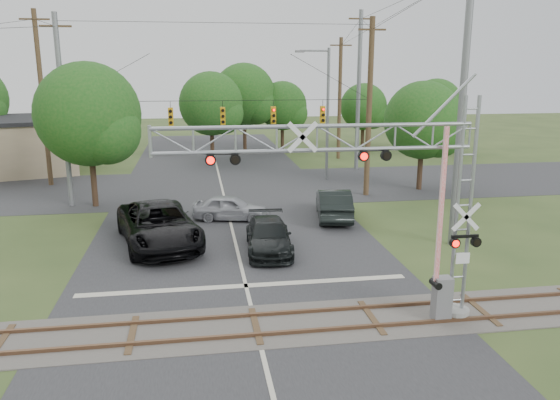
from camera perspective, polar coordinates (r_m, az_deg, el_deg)
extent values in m
plane|color=#32451F|center=(16.87, -1.75, -16.15)|extent=(160.00, 160.00, 0.00)
cube|color=#2B2B2D|center=(25.98, -4.52, -5.17)|extent=(14.00, 90.00, 0.02)
cube|color=#2B2B2D|center=(39.46, -6.11, 1.36)|extent=(90.00, 12.00, 0.02)
cube|color=#4C4742|center=(18.61, -2.54, -13.06)|extent=(90.00, 3.20, 0.05)
cube|color=brown|center=(17.94, -2.28, -13.88)|extent=(90.00, 0.12, 0.14)
cube|color=brown|center=(19.22, -2.79, -11.91)|extent=(90.00, 0.12, 0.14)
cylinder|color=gray|center=(20.15, 17.82, -11.13)|extent=(0.94, 0.94, 0.31)
cube|color=silver|center=(19.10, 18.56, -5.79)|extent=(0.47, 0.03, 0.37)
cube|color=slate|center=(19.46, 16.55, -9.91)|extent=(0.58, 0.47, 1.57)
cube|color=red|center=(18.33, 16.49, -0.79)|extent=(0.15, 0.09, 5.24)
cylinder|color=slate|center=(35.47, -21.69, 8.48)|extent=(0.32, 0.32, 11.50)
cylinder|color=#473320|center=(36.41, 9.30, 9.37)|extent=(0.36, 0.36, 11.50)
cylinder|color=black|center=(34.63, -6.04, 10.29)|extent=(19.00, 0.03, 0.03)
cube|color=orange|center=(34.96, -16.64, 8.27)|extent=(0.30, 0.30, 1.10)
cube|color=orange|center=(34.68, -11.34, 8.53)|extent=(0.30, 0.30, 1.10)
cube|color=orange|center=(34.69, -6.00, 8.73)|extent=(0.30, 0.30, 1.10)
cube|color=orange|center=(35.00, -0.70, 8.84)|extent=(0.30, 0.30, 1.10)
cube|color=orange|center=(35.60, 4.47, 8.88)|extent=(0.30, 0.30, 1.10)
imported|color=black|center=(26.93, -12.56, -2.57)|extent=(4.87, 7.76, 2.00)
imported|color=black|center=(25.52, -1.20, -3.79)|extent=(2.37, 5.13, 1.45)
imported|color=#9B9CA2|center=(30.83, -5.22, -0.79)|extent=(4.43, 2.55, 1.42)
imported|color=black|center=(31.14, 5.64, -0.38)|extent=(2.66, 5.41, 1.70)
cylinder|color=slate|center=(41.54, 5.00, 8.82)|extent=(0.22, 0.22, 9.78)
cylinder|color=slate|center=(41.16, 3.61, 15.31)|extent=(2.17, 0.13, 0.13)
cube|color=slate|center=(40.94, 2.07, 15.26)|extent=(0.65, 0.27, 0.16)
cylinder|color=#473320|center=(42.55, -23.56, 9.56)|extent=(0.34, 0.34, 12.29)
cube|color=#473320|center=(42.61, -24.28, 16.85)|extent=(2.00, 0.12, 0.12)
cylinder|color=slate|center=(45.81, 8.21, 11.09)|extent=(0.34, 0.34, 12.83)
cube|color=#473320|center=(45.91, 8.46, 18.23)|extent=(2.00, 0.12, 0.12)
cylinder|color=slate|center=(26.72, 18.47, 9.18)|extent=(0.34, 0.34, 13.22)
cylinder|color=#473320|center=(51.44, 6.25, 10.42)|extent=(0.34, 0.34, 11.02)
cube|color=#473320|center=(51.40, 6.39, 15.78)|extent=(2.00, 0.12, 0.12)
cylinder|color=#372619|center=(50.48, -20.66, 5.05)|extent=(0.36, 0.36, 3.12)
sphere|color=#184F16|center=(50.18, -20.93, 8.24)|extent=(4.82, 4.82, 4.82)
cylinder|color=#372619|center=(35.33, -18.93, 2.55)|extent=(0.36, 0.36, 4.02)
sphere|color=#184F16|center=(34.85, -19.40, 8.45)|extent=(6.21, 6.21, 6.21)
cylinder|color=#372619|center=(50.40, -7.11, 6.14)|extent=(0.36, 0.36, 3.70)
sphere|color=#184F16|center=(50.08, -7.22, 9.96)|extent=(5.72, 5.72, 5.72)
cylinder|color=#372619|center=(56.11, -3.71, 7.17)|extent=(0.36, 0.36, 4.06)
sphere|color=#184F16|center=(55.81, -3.77, 10.93)|extent=(6.28, 6.28, 6.28)
cylinder|color=#372619|center=(56.94, 0.25, 6.87)|extent=(0.36, 0.36, 3.23)
sphere|color=#184F16|center=(56.67, 0.25, 9.83)|extent=(5.00, 5.00, 5.00)
cylinder|color=#372619|center=(39.42, 14.44, 3.53)|extent=(0.36, 0.36, 3.45)
sphere|color=#184F16|center=(39.01, 14.71, 8.07)|extent=(5.33, 5.33, 5.33)
cylinder|color=#372619|center=(58.38, 8.62, 6.84)|extent=(0.36, 0.36, 3.13)
sphere|color=#184F16|center=(58.12, 8.72, 9.62)|extent=(4.84, 4.84, 4.84)
cylinder|color=#372619|center=(57.65, 15.76, 6.51)|extent=(0.36, 0.36, 3.36)
sphere|color=#184F16|center=(57.38, 15.96, 9.54)|extent=(5.19, 5.19, 5.19)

